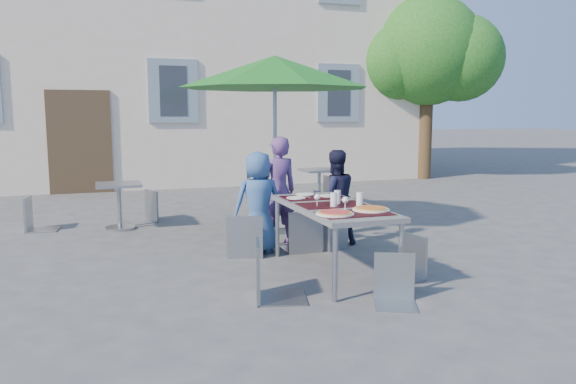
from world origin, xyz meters
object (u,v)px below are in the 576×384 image
object	(u,v)px
pizza_near_right	(371,209)
bg_chair_l_1	(260,178)
cafe_table_0	(119,199)
cafe_table_1	(319,182)
chair_4	(408,231)
bg_chair_r_0	(145,187)
bg_chair_r_1	(325,173)
chair_0	(245,210)
chair_1	(303,205)
chair_5	(396,251)
child_0	(258,202)
patio_umbrella	(275,73)
child_1	(278,191)
child_2	(335,197)
bg_chair_l_0	(34,193)
chair_2	(331,210)
pizza_near_left	(335,213)
dining_table	(332,210)
chair_3	(269,235)

from	to	relation	value
pizza_near_right	bg_chair_l_1	bearing A→B (deg)	87.91
cafe_table_0	cafe_table_1	world-z (taller)	cafe_table_0
chair_4	bg_chair_r_0	distance (m)	4.68
bg_chair_r_1	cafe_table_0	bearing A→B (deg)	-161.60
chair_0	chair_1	xyz separation A→B (m)	(0.74, 0.00, 0.02)
chair_5	child_0	bearing A→B (deg)	106.94
chair_0	chair_1	size ratio (longest dim) A/B	0.98
patio_umbrella	bg_chair_r_0	world-z (taller)	patio_umbrella
child_1	child_2	distance (m)	0.75
chair_4	bg_chair_l_0	distance (m)	5.51
child_1	chair_0	distance (m)	0.77
chair_1	chair_2	world-z (taller)	chair_1
chair_0	chair_2	bearing A→B (deg)	2.44
chair_2	cafe_table_1	size ratio (longest dim) A/B	1.26
chair_5	child_1	bearing A→B (deg)	96.78
chair_2	chair_5	size ratio (longest dim) A/B	1.02
pizza_near_left	child_0	size ratio (longest dim) A/B	0.30
child_1	child_0	bearing A→B (deg)	36.95
chair_0	patio_umbrella	xyz separation A→B (m)	(0.78, 1.26, 1.70)
bg_chair_l_0	dining_table	bearing A→B (deg)	-46.76
pizza_near_right	chair_2	world-z (taller)	chair_2
chair_5	cafe_table_1	xyz separation A→B (m)	(1.37, 5.26, -0.05)
chair_1	chair_5	size ratio (longest dim) A/B	1.18
chair_2	bg_chair_r_0	distance (m)	3.34
child_1	chair_3	world-z (taller)	child_1
child_0	chair_2	world-z (taller)	child_0
patio_umbrella	bg_chair_l_1	distance (m)	2.63
pizza_near_right	chair_4	world-z (taller)	chair_4
dining_table	bg_chair_r_1	size ratio (longest dim) A/B	1.89
pizza_near_left	chair_0	xyz separation A→B (m)	(-0.49, 1.55, -0.20)
child_1	pizza_near_right	bearing A→B (deg)	93.83
chair_5	bg_chair_r_0	xyz separation A→B (m)	(-1.83, 4.70, 0.06)
chair_5	bg_chair_r_1	xyz separation A→B (m)	(1.58, 5.49, 0.09)
dining_table	chair_3	bearing A→B (deg)	-145.93
child_0	child_1	xyz separation A→B (m)	(0.37, 0.35, 0.08)
child_0	bg_chair_l_0	bearing A→B (deg)	-42.01
patio_umbrella	bg_chair_r_1	xyz separation A→B (m)	(1.68, 2.18, -1.70)
dining_table	cafe_table_0	bearing A→B (deg)	123.19
pizza_near_left	chair_2	size ratio (longest dim) A/B	0.43
pizza_near_right	child_0	size ratio (longest dim) A/B	0.30
chair_1	cafe_table_1	world-z (taller)	chair_1
bg_chair_r_1	chair_0	bearing A→B (deg)	-125.53
bg_chair_r_1	pizza_near_right	bearing A→B (deg)	-107.34
child_0	chair_5	distance (m)	2.30
chair_5	bg_chair_l_1	xyz separation A→B (m)	(0.22, 5.28, 0.06)
bg_chair_r_0	patio_umbrella	bearing A→B (deg)	-38.71
chair_0	chair_1	world-z (taller)	chair_1
dining_table	child_0	xyz separation A→B (m)	(-0.50, 1.15, -0.07)
child_2	chair_5	size ratio (longest dim) A/B	1.48
chair_3	bg_chair_l_0	world-z (taller)	chair_3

